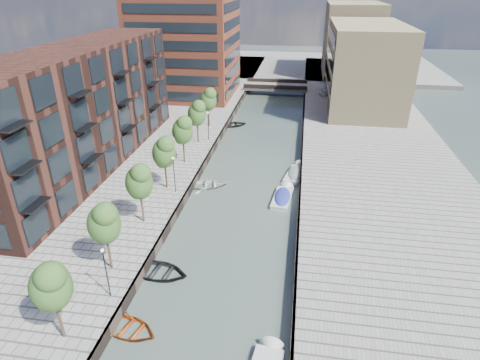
% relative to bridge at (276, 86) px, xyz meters
% --- Properties ---
extents(water, '(300.00, 300.00, 0.00)m').
position_rel_bridge_xyz_m(water, '(0.00, -32.00, -1.39)').
color(water, '#38473F').
rests_on(water, ground).
extents(quay_left, '(60.00, 140.00, 1.00)m').
position_rel_bridge_xyz_m(quay_left, '(-36.00, -32.00, -0.89)').
color(quay_left, gray).
rests_on(quay_left, ground).
extents(quay_right, '(20.00, 140.00, 1.00)m').
position_rel_bridge_xyz_m(quay_right, '(16.00, -32.00, -0.89)').
color(quay_right, gray).
rests_on(quay_right, ground).
extents(quay_wall_left, '(0.25, 140.00, 1.00)m').
position_rel_bridge_xyz_m(quay_wall_left, '(-6.10, -32.00, -0.89)').
color(quay_wall_left, '#332823').
rests_on(quay_wall_left, ground).
extents(quay_wall_right, '(0.25, 140.00, 1.00)m').
position_rel_bridge_xyz_m(quay_wall_right, '(6.10, -32.00, -0.89)').
color(quay_wall_right, '#332823').
rests_on(quay_wall_right, ground).
extents(far_closure, '(80.00, 40.00, 1.00)m').
position_rel_bridge_xyz_m(far_closure, '(0.00, 28.00, -0.89)').
color(far_closure, gray).
rests_on(far_closure, ground).
extents(apartment_block, '(8.00, 38.00, 14.00)m').
position_rel_bridge_xyz_m(apartment_block, '(-20.00, -42.00, 6.61)').
color(apartment_block, black).
rests_on(apartment_block, quay_left).
extents(tower, '(18.00, 18.00, 30.00)m').
position_rel_bridge_xyz_m(tower, '(-17.00, -7.00, 14.61)').
color(tower, brown).
rests_on(tower, quay_left).
extents(tan_block_near, '(12.00, 25.00, 14.00)m').
position_rel_bridge_xyz_m(tan_block_near, '(16.00, -10.00, 6.61)').
color(tan_block_near, tan).
rests_on(tan_block_near, quay_right).
extents(tan_block_far, '(12.00, 20.00, 16.00)m').
position_rel_bridge_xyz_m(tan_block_far, '(16.00, 16.00, 7.61)').
color(tan_block_far, tan).
rests_on(tan_block_far, quay_right).
extents(bridge, '(13.00, 6.00, 1.30)m').
position_rel_bridge_xyz_m(bridge, '(0.00, 0.00, 0.00)').
color(bridge, gray).
rests_on(bridge, ground).
extents(tree_0, '(2.50, 2.50, 5.95)m').
position_rel_bridge_xyz_m(tree_0, '(-8.50, -68.00, 3.92)').
color(tree_0, '#382619').
rests_on(tree_0, quay_left).
extents(tree_1, '(2.50, 2.50, 5.95)m').
position_rel_bridge_xyz_m(tree_1, '(-8.50, -61.00, 3.92)').
color(tree_1, '#382619').
rests_on(tree_1, quay_left).
extents(tree_2, '(2.50, 2.50, 5.95)m').
position_rel_bridge_xyz_m(tree_2, '(-8.50, -54.00, 3.92)').
color(tree_2, '#382619').
rests_on(tree_2, quay_left).
extents(tree_3, '(2.50, 2.50, 5.95)m').
position_rel_bridge_xyz_m(tree_3, '(-8.50, -47.00, 3.92)').
color(tree_3, '#382619').
rests_on(tree_3, quay_left).
extents(tree_4, '(2.50, 2.50, 5.95)m').
position_rel_bridge_xyz_m(tree_4, '(-8.50, -40.00, 3.92)').
color(tree_4, '#382619').
rests_on(tree_4, quay_left).
extents(tree_5, '(2.50, 2.50, 5.95)m').
position_rel_bridge_xyz_m(tree_5, '(-8.50, -33.00, 3.92)').
color(tree_5, '#382619').
rests_on(tree_5, quay_left).
extents(tree_6, '(2.50, 2.50, 5.95)m').
position_rel_bridge_xyz_m(tree_6, '(-8.50, -26.00, 3.92)').
color(tree_6, '#382619').
rests_on(tree_6, quay_left).
extents(lamp_0, '(0.24, 0.24, 4.12)m').
position_rel_bridge_xyz_m(lamp_0, '(-7.20, -64.00, 2.12)').
color(lamp_0, black).
rests_on(lamp_0, quay_left).
extents(lamp_1, '(0.24, 0.24, 4.12)m').
position_rel_bridge_xyz_m(lamp_1, '(-7.20, -48.00, 2.12)').
color(lamp_1, black).
rests_on(lamp_1, quay_left).
extents(lamp_2, '(0.24, 0.24, 4.12)m').
position_rel_bridge_xyz_m(lamp_2, '(-7.20, -32.00, 2.12)').
color(lamp_2, black).
rests_on(lamp_2, quay_left).
extents(sloop_1, '(5.57, 4.30, 1.07)m').
position_rel_bridge_xyz_m(sloop_1, '(-5.02, -60.11, -1.39)').
color(sloop_1, black).
rests_on(sloop_1, ground).
extents(sloop_2, '(4.95, 4.07, 0.89)m').
position_rel_bridge_xyz_m(sloop_2, '(-5.04, -66.11, -1.39)').
color(sloop_2, '#963910').
rests_on(sloop_2, ground).
extents(sloop_3, '(5.49, 4.64, 0.97)m').
position_rel_bridge_xyz_m(sloop_3, '(-4.50, -44.36, -1.39)').
color(sloop_3, silver).
rests_on(sloop_3, ground).
extents(sloop_4, '(5.54, 4.78, 0.96)m').
position_rel_bridge_xyz_m(sloop_4, '(-5.40, -22.60, -1.39)').
color(sloop_4, black).
rests_on(sloop_4, ground).
extents(motorboat_3, '(2.34, 5.42, 1.75)m').
position_rel_bridge_xyz_m(motorboat_3, '(4.30, -45.70, -1.18)').
color(motorboat_3, silver).
rests_on(motorboat_3, ground).
extents(motorboat_4, '(2.84, 5.57, 1.77)m').
position_rel_bridge_xyz_m(motorboat_4, '(5.50, -39.48, -1.17)').
color(motorboat_4, silver).
rests_on(motorboat_4, ground).
extents(car, '(3.31, 4.52, 1.43)m').
position_rel_bridge_xyz_m(car, '(10.30, -5.93, 0.33)').
color(car, silver).
rests_on(car, quay_right).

